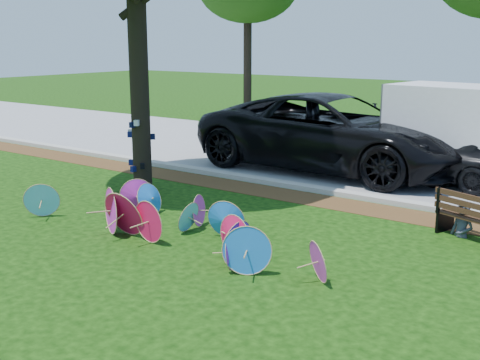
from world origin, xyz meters
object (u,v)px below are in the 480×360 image
object	(u,v)px
parasol_pile	(169,219)
black_van	(334,133)
person_left	(464,204)
cargo_trailer	(454,128)

from	to	relation	value
parasol_pile	black_van	bearing A→B (deg)	92.74
person_left	parasol_pile	bearing A→B (deg)	-121.77
black_van	cargo_trailer	distance (m)	3.12
cargo_trailer	person_left	distance (m)	4.70
parasol_pile	cargo_trailer	size ratio (longest dim) A/B	2.27
parasol_pile	person_left	world-z (taller)	person_left
parasol_pile	black_van	xyz separation A→B (m)	(-0.34, 7.06, 0.66)
parasol_pile	person_left	size ratio (longest dim) A/B	5.53
black_van	person_left	size ratio (longest dim) A/B	6.01
parasol_pile	black_van	size ratio (longest dim) A/B	0.92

